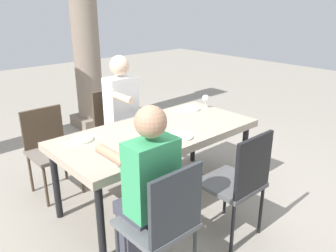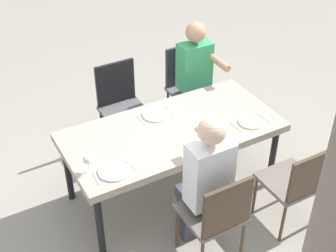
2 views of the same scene
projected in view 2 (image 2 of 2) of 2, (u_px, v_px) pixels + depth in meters
name	position (u px, v px, depth m)	size (l,w,h in m)	color
ground_plane	(172.00, 190.00, 4.63)	(16.00, 16.00, 0.00)	gray
dining_table	(172.00, 134.00, 4.23)	(1.91, 0.91, 0.74)	tan
chair_west_north	(296.00, 182.00, 3.99)	(0.44, 0.44, 0.87)	#6A6158
chair_west_south	(188.00, 83.00, 5.21)	(0.44, 0.44, 0.94)	#5B5E61
chair_mid_north	(217.00, 214.00, 3.65)	(0.44, 0.44, 0.92)	#6A6158
chair_mid_south	(121.00, 103.00, 4.89)	(0.44, 0.44, 0.94)	#4F4F50
diner_woman_green	(204.00, 180.00, 3.69)	(0.35, 0.50, 1.34)	#3F3F4C
diner_man_white	(198.00, 78.00, 4.99)	(0.35, 0.49, 1.29)	#3F3F4C
plate_0	(251.00, 122.00, 4.27)	(0.22, 0.22, 0.02)	white
fork_0	(264.00, 118.00, 4.33)	(0.02, 0.17, 0.01)	silver
spoon_0	(237.00, 127.00, 4.21)	(0.02, 0.17, 0.01)	silver
plate_1	(156.00, 114.00, 4.36)	(0.25, 0.25, 0.02)	white
fork_1	(170.00, 110.00, 4.43)	(0.02, 0.17, 0.01)	silver
spoon_1	(141.00, 119.00, 4.31)	(0.02, 0.17, 0.01)	silver
plate_2	(114.00, 171.00, 3.73)	(0.26, 0.26, 0.02)	white
wine_glass_2	(88.00, 160.00, 3.68)	(0.08, 0.08, 0.16)	white
fork_2	(132.00, 165.00, 3.80)	(0.02, 0.17, 0.01)	silver
spoon_2	(96.00, 177.00, 3.68)	(0.02, 0.17, 0.01)	silver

